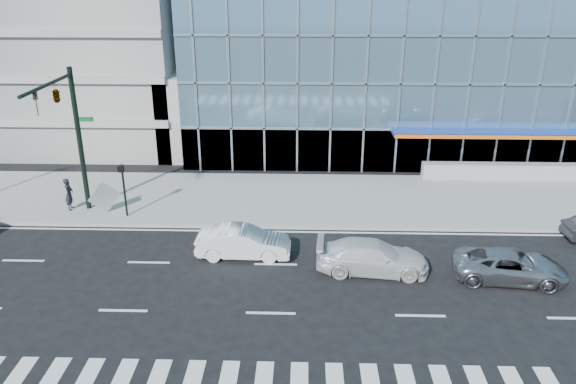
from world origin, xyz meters
name	(u,v)px	position (x,y,z in m)	size (l,w,h in m)	color
ground	(276,264)	(0.00, 0.00, 0.00)	(160.00, 160.00, 0.00)	black
sidewalk	(282,198)	(0.00, 8.00, 0.07)	(120.00, 8.00, 0.15)	gray
theatre_building	(456,37)	(14.00, 26.00, 7.50)	(42.00, 26.00, 15.00)	#6A94B2
parking_garage	(53,5)	(-20.00, 26.00, 10.00)	(24.00, 24.00, 20.00)	gray
ramp_block	(208,110)	(-6.00, 18.00, 3.00)	(6.00, 8.00, 6.00)	gray
traffic_signal	(64,111)	(-11.00, 4.57, 6.16)	(1.14, 5.74, 8.00)	black
ped_signal_post	(123,182)	(-8.50, 4.94, 2.14)	(0.30, 0.33, 3.00)	black
silver_suv	(510,266)	(10.43, -1.04, 0.68)	(2.26, 4.91, 1.36)	#A3A3A8
white_suv	(372,257)	(4.43, -0.48, 0.74)	(2.06, 5.07, 1.47)	silver
white_sedan	(243,242)	(-1.57, 0.77, 0.74)	(1.56, 4.49, 1.48)	white
pedestrian	(69,194)	(-11.95, 5.79, 1.08)	(0.68, 0.44, 1.85)	black
tilted_panel	(105,197)	(-9.80, 5.42, 1.07)	(1.30, 0.06, 1.30)	#A2A2A2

